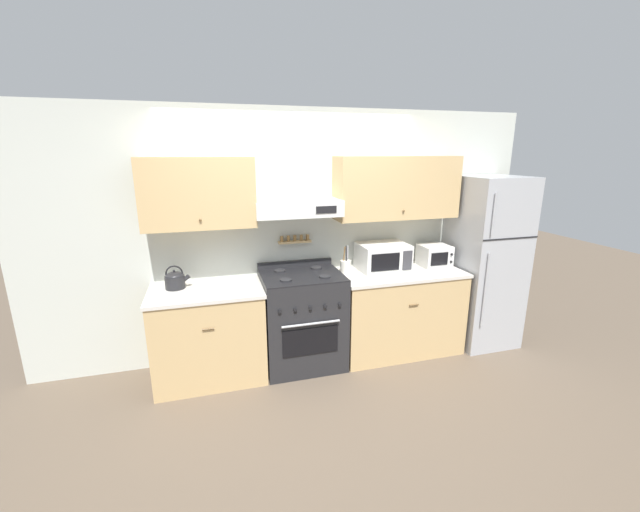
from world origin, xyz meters
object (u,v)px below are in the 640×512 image
Objects in this scene: tea_kettle at (175,280)px; utensil_crock at (346,266)px; toaster_oven at (434,256)px; microwave at (383,257)px; refrigerator at (484,262)px; stove_range at (302,319)px.

tea_kettle is 1.67m from utensil_crock.
toaster_oven is at bearing -0.10° from utensil_crock.
toaster_oven is at bearing -1.83° from microwave.
tea_kettle is (-3.26, 0.13, 0.05)m from refrigerator.
microwave reaches higher than tea_kettle.
stove_range is 3.27× the size of toaster_oven.
refrigerator reaches higher than stove_range.
microwave is (-1.17, 0.14, 0.10)m from refrigerator.
microwave is (0.91, 0.11, 0.56)m from stove_range.
toaster_oven is (2.70, -0.00, 0.03)m from tea_kettle.
refrigerator is at bearing -0.84° from stove_range.
toaster_oven is (-0.56, 0.12, 0.08)m from refrigerator.
refrigerator is (2.09, -0.03, 0.45)m from stove_range.
toaster_oven is at bearing -0.04° from tea_kettle.
tea_kettle is at bearing 175.36° from stove_range.
stove_range is 0.54× the size of refrigerator.
utensil_crock is 0.93× the size of toaster_oven.
microwave is 0.43m from utensil_crock.
utensil_crock is (1.67, 0.00, -0.01)m from tea_kettle.
utensil_crock is 1.04m from toaster_oven.
stove_range is 3.50× the size of utensil_crock.
refrigerator is 3.66× the size of microwave.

